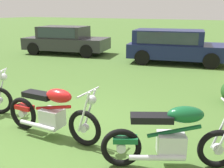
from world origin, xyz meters
name	(u,v)px	position (x,y,z in m)	size (l,w,h in m)	color
ground_plane	(60,129)	(0.00, 0.00, 0.00)	(120.00, 120.00, 0.00)	#476B2D
motorcycle_red	(52,112)	(0.11, -0.32, 0.48)	(2.08, 0.64, 1.02)	black
motorcycle_green	(172,137)	(2.30, -0.25, 0.49)	(1.85, 1.16, 1.02)	black
car_charcoal	(65,39)	(-5.65, 7.50, 0.80)	(4.62, 2.71, 1.43)	#2D2D33
car_navy	(173,44)	(0.05, 7.72, 0.83)	(4.43, 2.64, 1.43)	#161E4C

